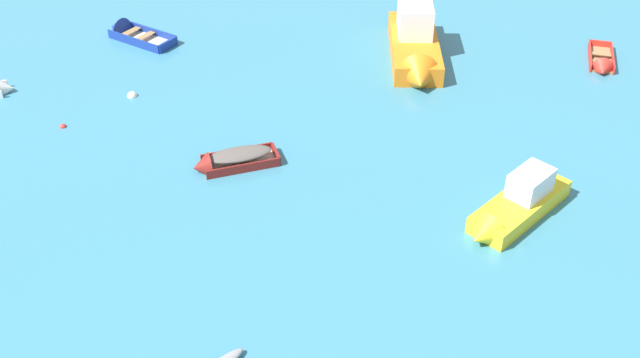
# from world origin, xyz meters

# --- Properties ---
(motor_launch_orange_near_camera) EXTENTS (3.02, 7.42, 2.93)m
(motor_launch_orange_near_camera) POSITION_xyz_m (3.15, 33.60, 0.80)
(motor_launch_orange_near_camera) COLOR orange
(motor_launch_orange_near_camera) RESTS_ON ground_plane
(rowboat_maroon_near_left) EXTENTS (3.55, 2.54, 1.11)m
(rowboat_maroon_near_left) POSITION_xyz_m (-3.81, 23.35, 0.30)
(rowboat_maroon_near_left) COLOR beige
(rowboat_maroon_near_left) RESTS_ON ground_plane
(motor_launch_yellow_midfield_right) EXTENTS (4.13, 4.89, 1.89)m
(motor_launch_yellow_midfield_right) POSITION_xyz_m (7.25, 21.77, 0.53)
(motor_launch_yellow_midfield_right) COLOR yellow
(motor_launch_yellow_midfield_right) RESTS_ON ground_plane
(rowboat_red_outer_right) EXTENTS (1.45, 3.41, 1.02)m
(rowboat_red_outer_right) POSITION_xyz_m (12.21, 34.15, 0.18)
(rowboat_red_outer_right) COLOR #99754C
(rowboat_red_outer_right) RESTS_ON ground_plane
(rowboat_deep_blue_back_row_center) EXTENTS (4.24, 2.90, 1.30)m
(rowboat_deep_blue_back_row_center) POSITION_xyz_m (-11.88, 34.23, 0.21)
(rowboat_deep_blue_back_row_center) COLOR beige
(rowboat_deep_blue_back_row_center) RESTS_ON ground_plane
(mooring_buoy_midfield) EXTENTS (0.29, 0.29, 0.29)m
(mooring_buoy_midfield) POSITION_xyz_m (-11.50, 25.23, 0.00)
(mooring_buoy_midfield) COLOR red
(mooring_buoy_midfield) RESTS_ON ground_plane
(mooring_buoy_near_foreground) EXTENTS (0.46, 0.46, 0.46)m
(mooring_buoy_near_foreground) POSITION_xyz_m (-9.48, 28.19, 0.00)
(mooring_buoy_near_foreground) COLOR silver
(mooring_buoy_near_foreground) RESTS_ON ground_plane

